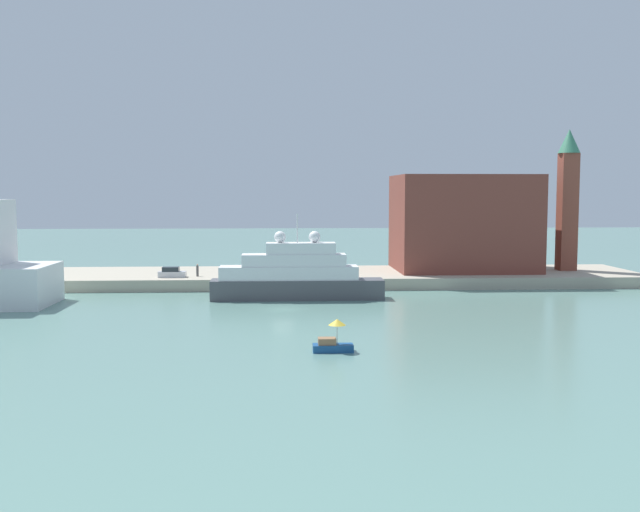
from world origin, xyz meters
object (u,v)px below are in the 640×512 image
(harbor_building, at_px, (463,223))
(mooring_bollard, at_px, (336,276))
(small_motorboat, at_px, (333,341))
(parked_car, at_px, (172,273))
(person_figure, at_px, (197,271))
(bell_tower, at_px, (568,194))
(large_yacht, at_px, (295,276))

(harbor_building, relative_size, mooring_bollard, 30.39)
(small_motorboat, relative_size, parked_car, 0.90)
(parked_car, distance_m, person_figure, 3.71)
(small_motorboat, relative_size, mooring_bollard, 5.04)
(parked_car, bearing_deg, harbor_building, 10.21)
(small_motorboat, distance_m, bell_tower, 65.57)
(mooring_bollard, bearing_deg, person_figure, 171.43)
(person_figure, height_order, mooring_bollard, person_figure)
(bell_tower, relative_size, mooring_bollard, 31.48)
(small_motorboat, bearing_deg, harbor_building, 64.56)
(large_yacht, xyz_separation_m, small_motorboat, (2.74, -31.90, -2.05))
(harbor_building, bearing_deg, parked_car, -169.79)
(large_yacht, relative_size, harbor_building, 1.06)
(parked_car, xyz_separation_m, person_figure, (3.61, 0.85, 0.20))
(person_figure, relative_size, mooring_bollard, 2.59)
(small_motorboat, relative_size, harbor_building, 0.17)
(small_motorboat, distance_m, mooring_bollard, 41.12)
(parked_car, height_order, mooring_bollard, parked_car)
(large_yacht, bearing_deg, harbor_building, 35.51)
(large_yacht, relative_size, small_motorboat, 6.36)
(bell_tower, relative_size, parked_car, 5.60)
(large_yacht, height_order, mooring_bollard, large_yacht)
(harbor_building, xyz_separation_m, bell_tower, (16.31, -1.46, 4.55))
(small_motorboat, height_order, harbor_building, harbor_building)
(large_yacht, height_order, parked_car, large_yacht)
(large_yacht, bearing_deg, parked_car, 147.59)
(large_yacht, xyz_separation_m, person_figure, (-14.15, 12.12, -0.46))
(harbor_building, distance_m, person_figure, 42.42)
(bell_tower, relative_size, person_figure, 12.13)
(bell_tower, bearing_deg, parked_car, -173.82)
(large_yacht, bearing_deg, bell_tower, 22.39)
(small_motorboat, distance_m, harbor_building, 57.36)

